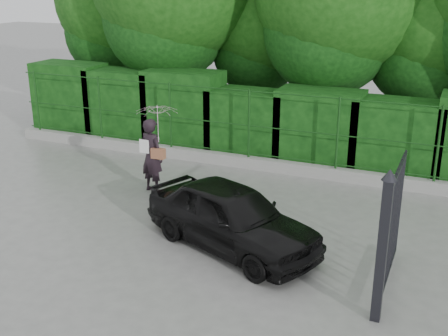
% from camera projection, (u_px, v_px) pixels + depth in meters
% --- Properties ---
extents(ground, '(80.00, 80.00, 0.00)m').
position_uv_depth(ground, '(148.00, 233.00, 11.07)').
color(ground, gray).
extents(kerb, '(14.00, 0.25, 0.30)m').
position_uv_depth(kerb, '(234.00, 160.00, 14.92)').
color(kerb, '#9E9E99').
rests_on(kerb, ground).
extents(fence, '(14.13, 0.06, 1.80)m').
position_uv_depth(fence, '(243.00, 123.00, 14.50)').
color(fence, '#144013').
rests_on(fence, kerb).
extents(hedge, '(14.20, 1.20, 2.26)m').
position_uv_depth(hedge, '(244.00, 119.00, 15.55)').
color(hedge, black).
rests_on(hedge, ground).
extents(gate, '(0.22, 2.33, 2.36)m').
position_uv_depth(gate, '(387.00, 234.00, 8.33)').
color(gate, black).
rests_on(gate, ground).
extents(woman, '(1.00, 0.98, 2.07)m').
position_uv_depth(woman, '(155.00, 136.00, 12.79)').
color(woman, black).
rests_on(woman, ground).
extents(car, '(3.90, 2.69, 1.23)m').
position_uv_depth(car, '(232.00, 216.00, 10.33)').
color(car, black).
rests_on(car, ground).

